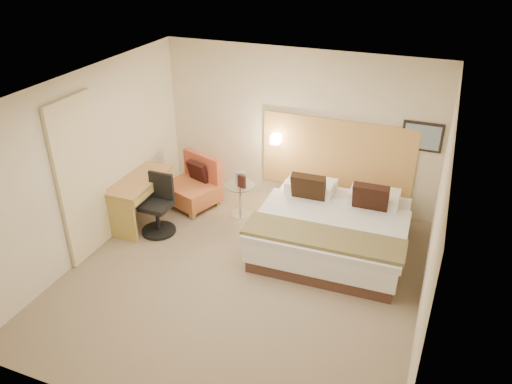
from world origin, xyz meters
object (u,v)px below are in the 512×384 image
at_px(lounge_chair, 194,186).
at_px(desk_chair, 158,209).
at_px(side_table, 240,198).
at_px(bed, 333,228).
at_px(desk, 141,188).

relative_size(lounge_chair, desk_chair, 1.07).
height_order(lounge_chair, side_table, lounge_chair).
bearing_deg(bed, side_table, 166.83).
bearing_deg(side_table, desk_chair, -137.02).
distance_m(bed, side_table, 1.74).
relative_size(bed, desk, 1.75).
bearing_deg(bed, desk, -172.80).
relative_size(lounge_chair, side_table, 1.64).
height_order(desk, desk_chair, desk_chair).
bearing_deg(desk_chair, side_table, 42.98).
height_order(side_table, desk_chair, desk_chair).
bearing_deg(desk_chair, lounge_chair, 83.75).
distance_m(lounge_chair, side_table, 0.91).
xyz_separation_m(lounge_chair, side_table, (0.91, -0.05, -0.03)).
relative_size(desk, desk_chair, 1.32).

